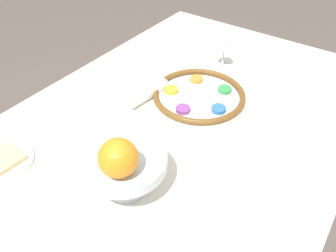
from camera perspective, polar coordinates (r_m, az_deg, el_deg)
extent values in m
plane|color=#564C47|center=(1.61, 0.45, -21.04)|extent=(8.00, 8.00, 0.00)
cube|color=silver|center=(1.29, 0.54, -13.12)|extent=(1.57, 0.98, 0.76)
cylinder|color=silver|center=(1.13, 5.34, 4.92)|extent=(0.31, 0.31, 0.01)
torus|color=brown|center=(1.12, 5.39, 5.54)|extent=(0.31, 0.31, 0.02)
cylinder|color=#844299|center=(1.05, 2.63, 2.92)|extent=(0.05, 0.05, 0.01)
cylinder|color=#2D6BB7|center=(1.07, 8.80, 2.93)|extent=(0.05, 0.05, 0.01)
cylinder|color=#33934C|center=(1.16, 9.84, 6.26)|extent=(0.05, 0.05, 0.01)
cylinder|color=orange|center=(1.20, 4.99, 8.12)|extent=(0.05, 0.05, 0.01)
cylinder|color=gold|center=(1.14, 0.58, 6.28)|extent=(0.05, 0.05, 0.01)
cylinder|color=silver|center=(1.32, 9.42, 10.35)|extent=(0.07, 0.07, 0.00)
cylinder|color=silver|center=(1.31, 9.60, 11.79)|extent=(0.01, 0.01, 0.07)
cone|color=silver|center=(1.27, 9.95, 14.52)|extent=(0.06, 0.06, 0.07)
cylinder|color=silver|center=(0.85, -7.13, -10.12)|extent=(0.11, 0.11, 0.01)
cylinder|color=silver|center=(0.82, -7.36, -8.41)|extent=(0.03, 0.03, 0.07)
cylinder|color=silver|center=(0.79, -7.67, -6.02)|extent=(0.21, 0.21, 0.03)
sphere|color=orange|center=(0.71, -8.66, -5.52)|extent=(0.09, 0.09, 0.09)
cylinder|color=silver|center=(1.01, -26.68, -5.58)|extent=(0.16, 0.16, 0.01)
cube|color=#D1B784|center=(1.00, -26.85, -5.19)|extent=(0.10, 0.10, 0.01)
cylinder|color=white|center=(1.12, -3.55, 5.68)|extent=(0.17, 0.06, 0.04)
cylinder|color=silver|center=(1.25, 21.63, 7.47)|extent=(0.06, 0.06, 0.07)
cube|color=silver|center=(1.15, -4.97, 5.73)|extent=(0.15, 0.08, 0.01)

